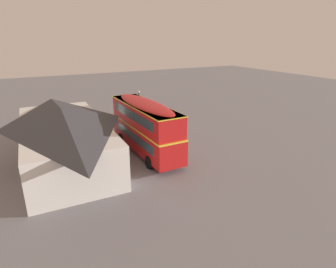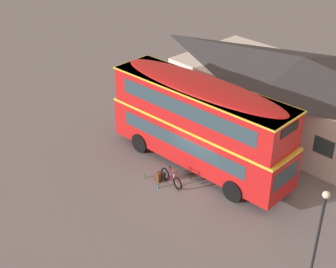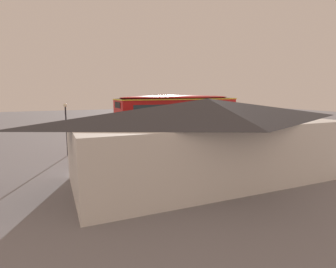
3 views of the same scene
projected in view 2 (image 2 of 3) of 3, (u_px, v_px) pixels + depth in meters
The scene contains 8 objects.
ground_plane at pixel (196, 179), 24.58m from camera, with size 120.00×120.00×0.00m, color slate.
double_decker_bus at pixel (200, 121), 24.39m from camera, with size 10.40×2.85×4.79m.
touring_bicycle at pixel (170, 178), 24.02m from camera, with size 1.69×0.46×1.01m.
backpack_on_ground at pixel (159, 176), 24.26m from camera, with size 0.34×0.31×0.55m.
water_bottle_green_metal at pixel (144, 176), 24.57m from camera, with size 0.07×0.07×0.25m.
water_bottle_blue_sports at pixel (158, 186), 23.84m from camera, with size 0.07×0.07×0.22m.
pub_building at pixel (298, 95), 27.72m from camera, with size 15.40×7.25×4.68m.
street_lamp at pixel (320, 226), 17.48m from camera, with size 0.28×0.28×4.16m.
Camera 2 is at (13.32, -15.24, 14.20)m, focal length 51.63 mm.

